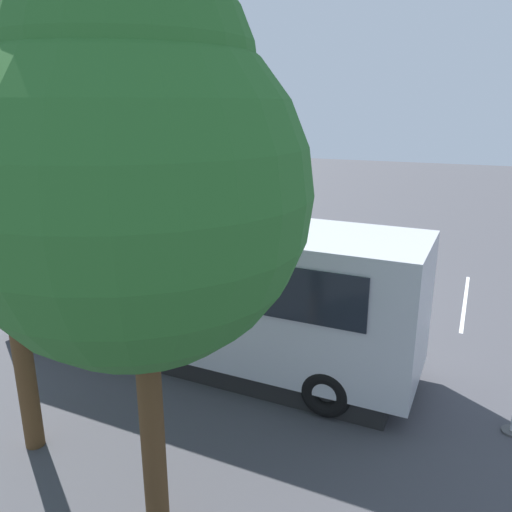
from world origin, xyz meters
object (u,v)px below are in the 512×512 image
(tour_bus, at_px, (194,288))
(spectator_far_right, at_px, (178,270))
(spectator_centre, at_px, (252,280))
(spectator_far_left, at_px, (343,290))
(spectator_left, at_px, (298,285))
(tree_centre, at_px, (134,166))
(traffic_cone, at_px, (306,265))
(stunt_motorcycle, at_px, (250,234))
(spectator_right, at_px, (213,274))
(parked_motorcycle_silver, at_px, (368,324))

(tour_bus, height_order, spectator_far_right, tour_bus)
(tour_bus, relative_size, spectator_centre, 5.72)
(spectator_far_left, relative_size, spectator_centre, 1.00)
(spectator_left, bearing_deg, spectator_centre, 9.15)
(tour_bus, height_order, spectator_left, tour_bus)
(tree_centre, bearing_deg, spectator_centre, -77.47)
(spectator_left, bearing_deg, traffic_cone, -76.36)
(tour_bus, bearing_deg, stunt_motorcycle, -76.89)
(tour_bus, relative_size, traffic_cone, 16.22)
(spectator_left, bearing_deg, spectator_far_left, 179.04)
(spectator_centre, relative_size, stunt_motorcycle, 0.94)
(spectator_centre, xyz_separation_m, stunt_motorcycle, (2.12, -4.88, -0.06))
(spectator_left, height_order, spectator_right, spectator_right)
(spectator_far_right, xyz_separation_m, traffic_cone, (-2.68, -4.08, -0.73))
(spectator_far_right, xyz_separation_m, stunt_motorcycle, (-0.28, -4.78, -0.02))
(spectator_far_right, xyz_separation_m, tree_centre, (-4.03, 7.40, 3.98))
(spectator_right, bearing_deg, spectator_far_right, 4.63)
(spectator_far_left, height_order, spectator_left, spectator_far_left)
(spectator_left, xyz_separation_m, tree_centre, (-0.39, 7.50, 3.99))
(traffic_cone, bearing_deg, spectator_far_right, 56.74)
(parked_motorcycle_silver, distance_m, tree_centre, 8.44)
(traffic_cone, bearing_deg, spectator_right, 68.49)
(spectator_far_left, xyz_separation_m, spectator_right, (3.77, -0.01, -0.04))
(spectator_right, relative_size, tree_centre, 0.24)
(spectator_right, xyz_separation_m, stunt_motorcycle, (0.82, -4.69, -0.02))
(tour_bus, xyz_separation_m, tree_centre, (-2.02, 4.77, 3.37))
(spectator_far_left, distance_m, traffic_cone, 4.63)
(tour_bus, bearing_deg, spectator_left, -120.82)
(tour_bus, distance_m, spectator_far_left, 3.99)
(tour_bus, distance_m, spectator_far_right, 3.37)
(parked_motorcycle_silver, height_order, traffic_cone, parked_motorcycle_silver)
(parked_motorcycle_silver, bearing_deg, spectator_far_right, -4.82)
(stunt_motorcycle, bearing_deg, spectator_centre, 113.48)
(spectator_centre, xyz_separation_m, spectator_far_right, (2.41, -0.10, -0.04))
(spectator_far_right, bearing_deg, tree_centre, 118.56)
(tree_centre, bearing_deg, spectator_far_left, -96.42)
(spectator_right, bearing_deg, spectator_centre, 171.76)
(spectator_left, bearing_deg, stunt_motorcycle, -54.35)
(spectator_left, height_order, spectator_far_right, spectator_far_right)
(spectator_far_left, relative_size, spectator_left, 1.04)
(spectator_centre, xyz_separation_m, parked_motorcycle_silver, (-3.25, 0.38, -0.59))
(tour_bus, distance_m, tree_centre, 6.18)
(spectator_centre, distance_m, traffic_cone, 4.26)
(spectator_far_right, distance_m, parked_motorcycle_silver, 5.71)
(spectator_far_right, bearing_deg, spectator_right, -175.37)
(tour_bus, xyz_separation_m, stunt_motorcycle, (1.73, -7.42, -0.64))
(spectator_right, xyz_separation_m, parked_motorcycle_silver, (-4.56, 0.57, -0.54))
(spectator_far_right, relative_size, stunt_motorcycle, 0.91)
(tour_bus, relative_size, tree_centre, 1.39)
(tree_centre, bearing_deg, traffic_cone, -83.28)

